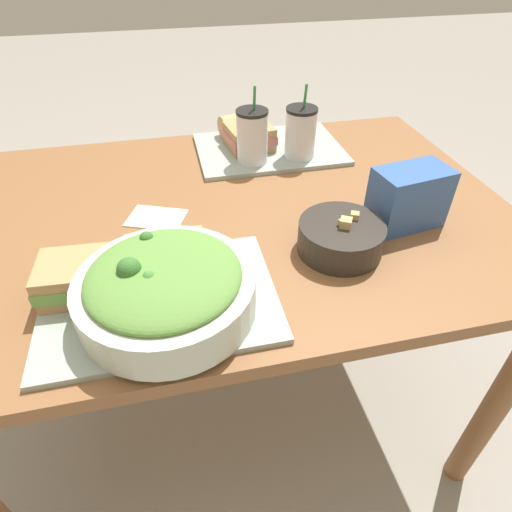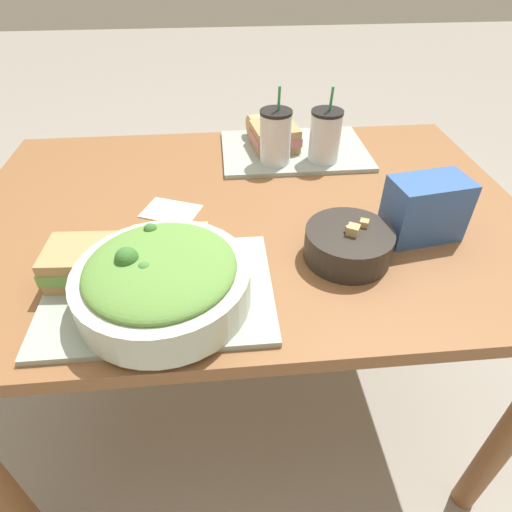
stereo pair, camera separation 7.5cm
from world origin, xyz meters
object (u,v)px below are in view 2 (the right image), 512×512
Objects in this scene: soup_bowl at (348,243)px; drink_cup_red at (325,137)px; baguette_far at (269,124)px; sandwich_far at (275,137)px; drink_cup_dark at (275,138)px; salad_bowl at (162,279)px; baguette_near at (173,239)px; sandwich_near at (85,262)px; napkin_folded at (171,210)px; chip_bag at (425,209)px.

soup_bowl is 0.88× the size of drink_cup_red.
soup_bowl is 1.26× the size of baguette_far.
sandwich_far is at bearing 168.89° from baguette_far.
baguette_far is 0.18m from drink_cup_dark.
drink_cup_red is (0.38, 0.50, 0.02)m from salad_bowl.
salad_bowl is 0.36m from soup_bowl.
baguette_near is (0.01, 0.13, -0.02)m from salad_bowl.
sandwich_near is at bearing -141.28° from drink_cup_red.
soup_bowl reaches higher than sandwich_far.
drink_cup_red is (0.53, 0.43, 0.03)m from sandwich_near.
soup_bowl is 1.19× the size of baguette_near.
drink_cup_dark reaches higher than drink_cup_red.
drink_cup_dark reaches higher than napkin_folded.
napkin_folded is at bearing 156.30° from chip_bag.
chip_bag reaches higher than baguette_near.
drink_cup_red is at bearing 0.00° from drink_cup_dark.
salad_bowl is 1.78× the size of chip_bag.
baguette_near is 0.60m from baguette_far.
sandwich_near is at bearing 132.58° from baguette_far.
drink_cup_dark reaches higher than sandwich_far.
baguette_near is at bearing 86.21° from salad_bowl.
drink_cup_dark is at bearing 37.04° from napkin_folded.
drink_cup_red is at bearing 26.80° from napkin_folded.
salad_bowl is 2.00× the size of napkin_folded.
baguette_far is (0.41, 0.60, -0.00)m from sandwich_near.
sandwich_near is 1.06× the size of baguette_far.
baguette_near is (-0.34, 0.03, 0.01)m from soup_bowl.
sandwich_far is 1.04× the size of baguette_far.
chip_bag is at bearing -14.91° from napkin_folded.
soup_bowl reaches higher than napkin_folded.
baguette_far is 0.81× the size of chip_bag.
sandwich_near is at bearing -120.87° from napkin_folded.
salad_bowl reaches higher than sandwich_far.
napkin_folded is (-0.27, -0.38, -0.04)m from baguette_far.
napkin_folded is (-0.01, 0.30, -0.06)m from salad_bowl.
salad_bowl is 1.73× the size of soup_bowl.
salad_bowl is at bearing 145.55° from baguette_far.
drink_cup_red reaches higher than soup_bowl.
soup_bowl is 0.40m from drink_cup_red.
salad_bowl is at bearing -87.98° from napkin_folded.
napkin_folded is at bearing 7.30° from baguette_near.
drink_cup_dark reaches higher than chip_bag.
sandwich_near is 0.74× the size of drink_cup_red.
salad_bowl is 0.63m from drink_cup_red.
salad_bowl is 1.48× the size of drink_cup_dark.
baguette_far is at bearing 98.49° from soup_bowl.
drink_cup_dark reaches higher than soup_bowl.
drink_cup_red is at bearing -44.66° from baguette_near.
chip_bag is (0.66, 0.08, 0.02)m from sandwich_near.
salad_bowl is at bearing -163.77° from soup_bowl.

